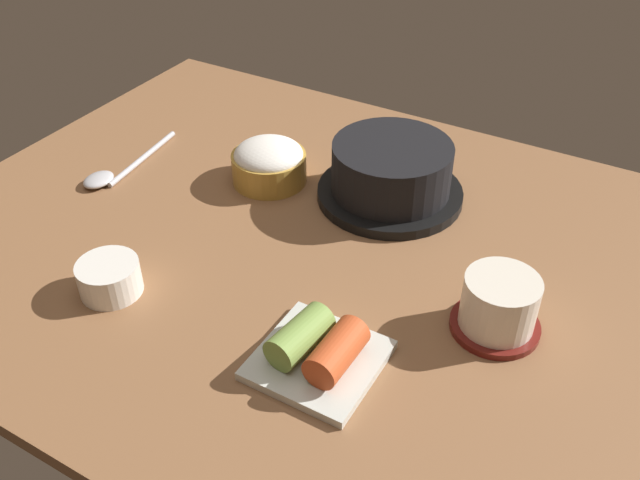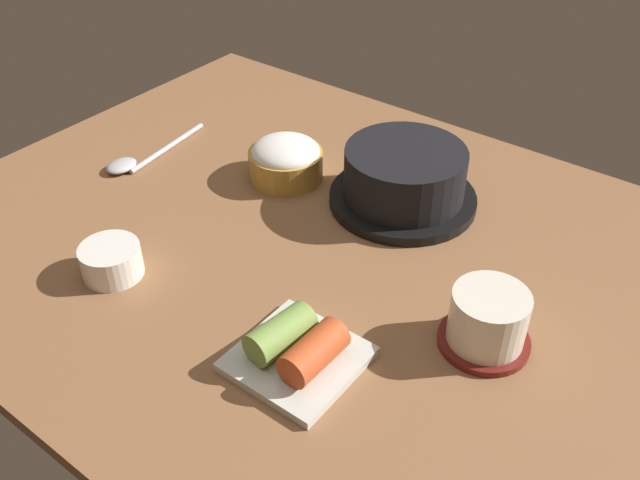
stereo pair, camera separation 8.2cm
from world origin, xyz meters
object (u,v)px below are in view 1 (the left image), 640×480
object	(u,v)px
kimchi_plate	(318,351)
spoon	(114,172)
side_bowl_near	(109,277)
rice_bowl	(269,162)
stone_pot	(391,173)
tea_cup_with_saucer	(499,305)

from	to	relation	value
kimchi_plate	spoon	xyz separation A→B (cm)	(-43.03, 16.25, -1.23)
kimchi_plate	side_bowl_near	distance (cm)	26.03
kimchi_plate	spoon	world-z (taller)	kimchi_plate
kimchi_plate	spoon	distance (cm)	46.01
kimchi_plate	side_bowl_near	world-z (taller)	kimchi_plate
rice_bowl	kimchi_plate	size ratio (longest dim) A/B	0.86
side_bowl_near	spoon	size ratio (longest dim) A/B	0.39
stone_pot	rice_bowl	size ratio (longest dim) A/B	1.89
kimchi_plate	spoon	bearing A→B (deg)	159.31
rice_bowl	spoon	size ratio (longest dim) A/B	0.57
stone_pot	rice_bowl	distance (cm)	17.12
stone_pot	kimchi_plate	world-z (taller)	stone_pot
stone_pot	side_bowl_near	distance (cm)	38.28
stone_pot	spoon	xyz separation A→B (cm)	(-36.27, -14.65, -3.34)
tea_cup_with_saucer	kimchi_plate	world-z (taller)	tea_cup_with_saucer
stone_pot	side_bowl_near	size ratio (longest dim) A/B	2.78
side_bowl_near	spoon	bearing A→B (deg)	132.85
stone_pot	spoon	bearing A→B (deg)	-158.01
side_bowl_near	spoon	world-z (taller)	side_bowl_near
stone_pot	tea_cup_with_saucer	size ratio (longest dim) A/B	2.04
stone_pot	tea_cup_with_saucer	bearing A→B (deg)	-39.70
tea_cup_with_saucer	side_bowl_near	distance (cm)	42.86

